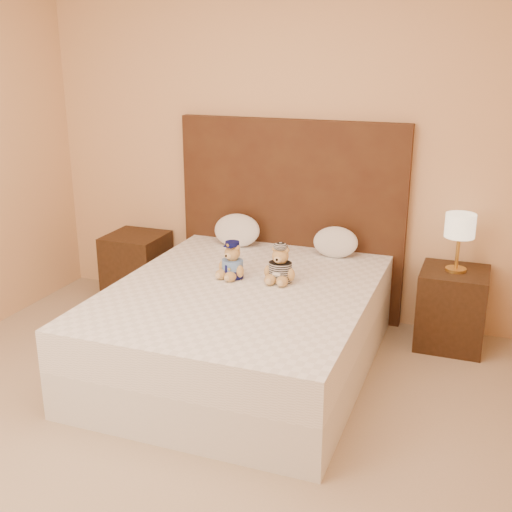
# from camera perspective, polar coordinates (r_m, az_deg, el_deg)

# --- Properties ---
(ground) EXTENTS (4.00, 4.50, 0.00)m
(ground) POSITION_cam_1_polar(r_m,az_deg,el_deg) (3.38, -9.13, -18.45)
(ground) COLOR tan
(ground) RESTS_ON ground
(room_walls) EXTENTS (4.04, 4.52, 2.72)m
(room_walls) POSITION_cam_1_polar(r_m,az_deg,el_deg) (3.13, -6.61, 14.42)
(room_walls) COLOR #E8B37F
(room_walls) RESTS_ON ground
(bed) EXTENTS (1.60, 2.00, 0.55)m
(bed) POSITION_cam_1_polar(r_m,az_deg,el_deg) (4.18, -1.24, -6.31)
(bed) COLOR white
(bed) RESTS_ON ground
(headboard) EXTENTS (1.75, 0.08, 1.50)m
(headboard) POSITION_cam_1_polar(r_m,az_deg,el_deg) (4.92, 3.07, 3.34)
(headboard) COLOR #462915
(headboard) RESTS_ON ground
(nightstand_left) EXTENTS (0.45, 0.45, 0.55)m
(nightstand_left) POSITION_cam_1_polar(r_m,az_deg,el_deg) (5.37, -10.53, -0.96)
(nightstand_left) COLOR #382011
(nightstand_left) RESTS_ON ground
(nightstand_right) EXTENTS (0.45, 0.45, 0.55)m
(nightstand_right) POSITION_cam_1_polar(r_m,az_deg,el_deg) (4.67, 17.01, -4.45)
(nightstand_right) COLOR #382011
(nightstand_right) RESTS_ON ground
(lamp) EXTENTS (0.20, 0.20, 0.40)m
(lamp) POSITION_cam_1_polar(r_m,az_deg,el_deg) (4.49, 17.68, 2.34)
(lamp) COLOR gold
(lamp) RESTS_ON nightstand_right
(teddy_police) EXTENTS (0.26, 0.26, 0.24)m
(teddy_police) POSITION_cam_1_polar(r_m,az_deg,el_deg) (4.20, -2.11, -0.35)
(teddy_police) COLOR #AE7943
(teddy_police) RESTS_ON bed
(teddy_prisoner) EXTENTS (0.23, 0.22, 0.25)m
(teddy_prisoner) POSITION_cam_1_polar(r_m,az_deg,el_deg) (4.12, 2.17, -0.72)
(teddy_prisoner) COLOR #AE7943
(teddy_prisoner) RESTS_ON bed
(pillow_left) EXTENTS (0.37, 0.24, 0.26)m
(pillow_left) POSITION_cam_1_polar(r_m,az_deg,el_deg) (4.89, -1.71, 2.43)
(pillow_left) COLOR white
(pillow_left) RESTS_ON bed
(pillow_right) EXTENTS (0.33, 0.21, 0.23)m
(pillow_right) POSITION_cam_1_polar(r_m,az_deg,el_deg) (4.67, 7.08, 1.36)
(pillow_right) COLOR white
(pillow_right) RESTS_ON bed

